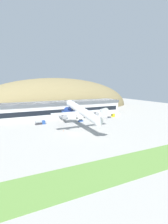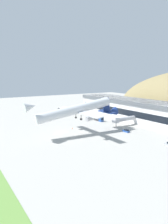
{
  "view_description": "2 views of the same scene",
  "coord_description": "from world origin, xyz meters",
  "px_view_note": "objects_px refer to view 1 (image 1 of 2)",
  "views": [
    {
      "loc": [
        -38.71,
        -91.74,
        29.39
      ],
      "look_at": [
        11.21,
        8.23,
        11.23
      ],
      "focal_mm": 28.0,
      "sensor_mm": 36.0,
      "label": 1
    },
    {
      "loc": [
        101.79,
        -49.58,
        30.09
      ],
      "look_at": [
        11.56,
        7.55,
        11.75
      ],
      "focal_mm": 35.0,
      "sensor_mm": 36.0,
      "label": 2
    }
  ],
  "objects_px": {
    "service_car_1": "(109,118)",
    "cargo_airplane": "(81,111)",
    "terminal_building": "(57,108)",
    "traffic_cone_0": "(63,131)",
    "jetway_0": "(63,116)",
    "fuel_truck": "(40,122)",
    "box_truck": "(116,115)",
    "service_car_2": "(81,121)"
  },
  "relations": [
    {
      "from": "traffic_cone_0",
      "to": "cargo_airplane",
      "type": "bearing_deg",
      "value": -17.83
    },
    {
      "from": "service_car_2",
      "to": "box_truck",
      "type": "height_order",
      "value": "box_truck"
    },
    {
      "from": "cargo_airplane",
      "to": "box_truck",
      "type": "distance_m",
      "value": 57.28
    },
    {
      "from": "jetway_0",
      "to": "traffic_cone_0",
      "type": "distance_m",
      "value": 30.83
    },
    {
      "from": "terminal_building",
      "to": "service_car_1",
      "type": "height_order",
      "value": "terminal_building"
    },
    {
      "from": "service_car_2",
      "to": "fuel_truck",
      "type": "height_order",
      "value": "fuel_truck"
    },
    {
      "from": "cargo_airplane",
      "to": "fuel_truck",
      "type": "height_order",
      "value": "cargo_airplane"
    },
    {
      "from": "service_car_1",
      "to": "cargo_airplane",
      "type": "bearing_deg",
      "value": -147.46
    },
    {
      "from": "service_car_1",
      "to": "box_truck",
      "type": "height_order",
      "value": "box_truck"
    },
    {
      "from": "traffic_cone_0",
      "to": "terminal_building",
      "type": "bearing_deg",
      "value": 76.49
    },
    {
      "from": "cargo_airplane",
      "to": "traffic_cone_0",
      "type": "xyz_separation_m",
      "value": [
        -10.86,
        3.49,
        -12.18
      ]
    },
    {
      "from": "jetway_0",
      "to": "traffic_cone_0",
      "type": "bearing_deg",
      "value": -108.93
    },
    {
      "from": "jetway_0",
      "to": "service_car_2",
      "type": "distance_m",
      "value": 14.93
    },
    {
      "from": "fuel_truck",
      "to": "service_car_2",
      "type": "bearing_deg",
      "value": -8.13
    },
    {
      "from": "cargo_airplane",
      "to": "service_car_1",
      "type": "relative_size",
      "value": 11.79
    },
    {
      "from": "terminal_building",
      "to": "service_car_1",
      "type": "distance_m",
      "value": 46.51
    },
    {
      "from": "fuel_truck",
      "to": "terminal_building",
      "type": "bearing_deg",
      "value": 48.05
    },
    {
      "from": "fuel_truck",
      "to": "traffic_cone_0",
      "type": "height_order",
      "value": "fuel_truck"
    },
    {
      "from": "jetway_0",
      "to": "box_truck",
      "type": "xyz_separation_m",
      "value": [
        49.24,
        -3.68,
        -2.44
      ]
    },
    {
      "from": "service_car_1",
      "to": "jetway_0",
      "type": "bearing_deg",
      "value": 167.85
    },
    {
      "from": "terminal_building",
      "to": "service_car_2",
      "type": "relative_size",
      "value": 31.25
    },
    {
      "from": "jetway_0",
      "to": "service_car_2",
      "type": "xyz_separation_m",
      "value": [
        11.83,
        -8.47,
        -3.33
      ]
    },
    {
      "from": "service_car_2",
      "to": "box_truck",
      "type": "bearing_deg",
      "value": 7.3
    },
    {
      "from": "cargo_airplane",
      "to": "service_car_1",
      "type": "bearing_deg",
      "value": 32.54
    },
    {
      "from": "jetway_0",
      "to": "fuel_truck",
      "type": "distance_m",
      "value": 19.53
    },
    {
      "from": "cargo_airplane",
      "to": "service_car_2",
      "type": "distance_m",
      "value": 28.86
    },
    {
      "from": "fuel_truck",
      "to": "traffic_cone_0",
      "type": "xyz_separation_m",
      "value": [
        9.01,
        -24.88,
        -1.24
      ]
    },
    {
      "from": "terminal_building",
      "to": "service_car_2",
      "type": "xyz_separation_m",
      "value": [
        10.32,
        -27.14,
        -7.05
      ]
    },
    {
      "from": "terminal_building",
      "to": "box_truck",
      "type": "distance_m",
      "value": 53.07
    },
    {
      "from": "service_car_1",
      "to": "traffic_cone_0",
      "type": "bearing_deg",
      "value": -157.03
    },
    {
      "from": "service_car_1",
      "to": "fuel_truck",
      "type": "xyz_separation_m",
      "value": [
        -57.65,
        4.26,
        0.9
      ]
    },
    {
      "from": "jetway_0",
      "to": "traffic_cone_0",
      "type": "xyz_separation_m",
      "value": [
        -9.93,
        -28.95,
        -3.71
      ]
    },
    {
      "from": "terminal_building",
      "to": "traffic_cone_0",
      "type": "distance_m",
      "value": 49.54
    },
    {
      "from": "terminal_building",
      "to": "service_car_1",
      "type": "xyz_separation_m",
      "value": [
        37.2,
        -27.01,
        -7.09
      ]
    },
    {
      "from": "service_car_1",
      "to": "service_car_2",
      "type": "bearing_deg",
      "value": -179.71
    },
    {
      "from": "cargo_airplane",
      "to": "fuel_truck",
      "type": "distance_m",
      "value": 36.32
    },
    {
      "from": "terminal_building",
      "to": "fuel_truck",
      "type": "relative_size",
      "value": 16.21
    },
    {
      "from": "terminal_building",
      "to": "cargo_airplane",
      "type": "distance_m",
      "value": 51.34
    },
    {
      "from": "service_car_1",
      "to": "service_car_2",
      "type": "relative_size",
      "value": 1.16
    },
    {
      "from": "terminal_building",
      "to": "box_truck",
      "type": "height_order",
      "value": "terminal_building"
    },
    {
      "from": "jetway_0",
      "to": "cargo_airplane",
      "type": "height_order",
      "value": "cargo_airplane"
    },
    {
      "from": "fuel_truck",
      "to": "box_truck",
      "type": "xyz_separation_m",
      "value": [
        68.18,
        0.4,
        0.03
      ]
    }
  ]
}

